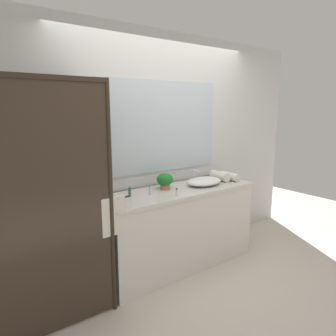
{
  "coord_description": "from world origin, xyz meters",
  "views": [
    {
      "loc": [
        -2.07,
        -2.56,
        1.77
      ],
      "look_at": [
        -0.15,
        0.0,
        1.15
      ],
      "focal_mm": 33.4,
      "sensor_mm": 36.0,
      "label": 1
    }
  ],
  "objects": [
    {
      "name": "ground_plane",
      "position": [
        0.0,
        0.0,
        0.0
      ],
      "size": [
        8.0,
        8.0,
        0.0
      ],
      "primitive_type": "plane",
      "color": "beige"
    },
    {
      "name": "wall_back_with_mirror",
      "position": [
        0.0,
        0.34,
        1.31
      ],
      "size": [
        4.4,
        0.06,
        2.6
      ],
      "color": "silver",
      "rests_on": "ground_plane"
    },
    {
      "name": "vanity_cabinet",
      "position": [
        0.0,
        0.01,
        0.45
      ],
      "size": [
        1.8,
        0.58,
        0.9
      ],
      "color": "silver",
      "rests_on": "ground_plane"
    },
    {
      "name": "shower_enclosure",
      "position": [
        -1.27,
        -0.19,
        1.02
      ],
      "size": [
        1.2,
        0.59,
        2.0
      ],
      "color": "#2D2319",
      "rests_on": "ground_plane"
    },
    {
      "name": "sink_basin",
      "position": [
        0.34,
        -0.03,
        0.94
      ],
      "size": [
        0.45,
        0.31,
        0.09
      ],
      "primitive_type": "ellipsoid",
      "color": "white",
      "rests_on": "vanity_cabinet"
    },
    {
      "name": "faucet",
      "position": [
        0.34,
        0.13,
        0.95
      ],
      "size": [
        0.17,
        0.12,
        0.15
      ],
      "color": "silver",
      "rests_on": "vanity_cabinet"
    },
    {
      "name": "potted_plant",
      "position": [
        -0.13,
        0.08,
        1.0
      ],
      "size": [
        0.18,
        0.18,
        0.17
      ],
      "color": "#B77A51",
      "rests_on": "vanity_cabinet"
    },
    {
      "name": "soap_dish",
      "position": [
        -0.71,
        0.14,
        0.91
      ],
      "size": [
        0.1,
        0.07,
        0.04
      ],
      "color": "silver",
      "rests_on": "vanity_cabinet"
    },
    {
      "name": "amenity_bottle_body_wash",
      "position": [
        -0.37,
        0.01,
        0.95
      ],
      "size": [
        0.03,
        0.03,
        0.1
      ],
      "color": "silver",
      "rests_on": "vanity_cabinet"
    },
    {
      "name": "amenity_bottle_lotion",
      "position": [
        -0.58,
        0.07,
        0.95
      ],
      "size": [
        0.03,
        0.03,
        0.09
      ],
      "color": "#4C7056",
      "rests_on": "vanity_cabinet"
    },
    {
      "name": "amenity_bottle_shampoo",
      "position": [
        -0.19,
        -0.19,
        0.94
      ],
      "size": [
        0.02,
        0.02,
        0.07
      ],
      "color": "silver",
      "rests_on": "vanity_cabinet"
    },
    {
      "name": "rolled_towel_near_edge",
      "position": [
        0.76,
        -0.05,
        0.95
      ],
      "size": [
        0.11,
        0.25,
        0.1
      ],
      "primitive_type": "cylinder",
      "rotation": [
        1.57,
        0.0,
        -0.05
      ],
      "color": "silver",
      "rests_on": "vanity_cabinet"
    },
    {
      "name": "rolled_towel_middle",
      "position": [
        0.65,
        0.02,
        0.96
      ],
      "size": [
        0.12,
        0.26,
        0.11
      ],
      "primitive_type": "cylinder",
      "rotation": [
        1.57,
        0.0,
        -0.04
      ],
      "color": "silver",
      "rests_on": "vanity_cabinet"
    }
  ]
}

